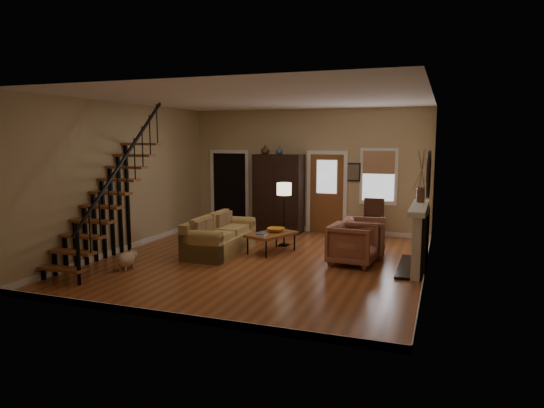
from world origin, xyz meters
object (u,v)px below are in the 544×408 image
(coffee_table, at_px, (272,243))
(armchair_right, at_px, (364,237))
(armchair_left, at_px, (353,244))
(floor_lamp, at_px, (284,215))
(armoire, at_px, (279,193))
(side_chair, at_px, (372,220))
(sofa, at_px, (220,236))

(coffee_table, bearing_deg, armchair_right, 10.37)
(armchair_left, height_order, floor_lamp, floor_lamp)
(coffee_table, xyz_separation_m, armchair_right, (1.99, 0.36, 0.19))
(armoire, relative_size, side_chair, 2.06)
(armoire, distance_m, sofa, 2.90)
(side_chair, bearing_deg, coffee_table, -131.89)
(armoire, distance_m, armchair_right, 3.35)
(armchair_right, xyz_separation_m, floor_lamp, (-1.94, 0.37, 0.34))
(coffee_table, height_order, side_chair, side_chair)
(armchair_right, distance_m, side_chair, 1.77)
(armoire, height_order, side_chair, armoire)
(sofa, relative_size, side_chair, 2.05)
(sofa, distance_m, coffee_table, 1.15)
(armoire, distance_m, armchair_left, 3.80)
(armchair_left, height_order, armchair_right, armchair_left)
(armchair_right, relative_size, floor_lamp, 0.60)
(armoire, bearing_deg, floor_lamp, -66.76)
(floor_lamp, bearing_deg, sofa, -132.19)
(armchair_left, xyz_separation_m, floor_lamp, (-1.84, 1.16, 0.33))
(armchair_left, relative_size, side_chair, 0.89)
(armoire, bearing_deg, sofa, -98.11)
(coffee_table, bearing_deg, floor_lamp, 86.15)
(sofa, height_order, floor_lamp, floor_lamp)
(armchair_left, bearing_deg, armoire, 46.63)
(armchair_right, bearing_deg, sofa, 100.22)
(armoire, xyz_separation_m, armchair_left, (2.53, -2.76, -0.64))
(sofa, xyz_separation_m, side_chair, (2.95, 2.60, 0.12))
(armchair_left, relative_size, armchair_right, 1.01)
(sofa, relative_size, armchair_left, 2.31)
(coffee_table, height_order, armchair_left, armchair_left)
(armchair_left, distance_m, side_chair, 2.56)
(armchair_right, relative_size, side_chair, 0.88)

